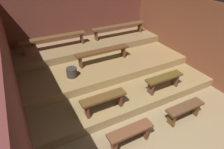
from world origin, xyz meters
TOP-DOWN VIEW (x-y plane):
  - ground at (0.00, 2.61)m, footprint 5.83×6.02m
  - wall_back at (0.00, 5.25)m, footprint 5.83×0.06m
  - wall_left at (-2.54, 2.61)m, footprint 0.06×6.02m
  - wall_right at (2.54, 2.61)m, footprint 0.06×6.02m
  - platform_lower at (0.00, 3.29)m, footprint 5.03×3.85m
  - platform_middle at (0.00, 3.84)m, footprint 5.03×2.75m
  - platform_upper at (0.00, 4.58)m, footprint 5.03×1.29m
  - bench_floor_left at (-0.74, 0.77)m, footprint 0.97×0.26m
  - bench_floor_right at (0.74, 0.77)m, footprint 0.97×0.26m
  - bench_lower_left at (-0.88, 1.69)m, footprint 1.07×0.26m
  - bench_lower_right at (0.88, 1.69)m, footprint 1.07×0.26m
  - bench_middle_center at (-0.04, 3.47)m, footprint 1.71×0.26m
  - bench_upper_left at (-1.21, 4.66)m, footprint 2.11×0.26m
  - bench_upper_right at (1.21, 4.66)m, footprint 2.11×0.26m
  - pail_middle at (-1.16, 3.09)m, footprint 0.29×0.29m

SIDE VIEW (x-z plane):
  - ground at x=0.00m, z-range -0.08..0.00m
  - platform_lower at x=0.00m, z-range 0.00..0.23m
  - bench_floor_left at x=-0.74m, z-range 0.10..0.51m
  - bench_floor_right at x=0.74m, z-range 0.10..0.51m
  - platform_middle at x=0.00m, z-range 0.23..0.46m
  - bench_lower_left at x=-0.88m, z-range 0.34..0.75m
  - bench_lower_right at x=0.88m, z-range 0.34..0.75m
  - platform_upper at x=0.00m, z-range 0.46..0.70m
  - pail_middle at x=-1.16m, z-range 0.46..0.72m
  - bench_middle_center at x=-0.04m, z-range 0.59..1.00m
  - bench_upper_left at x=-1.21m, z-range 0.83..1.24m
  - bench_upper_right at x=1.21m, z-range 0.83..1.24m
  - wall_back at x=0.00m, z-range 0.00..2.29m
  - wall_left at x=-2.54m, z-range 0.00..2.29m
  - wall_right at x=2.54m, z-range 0.00..2.29m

